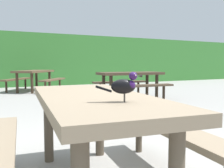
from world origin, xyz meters
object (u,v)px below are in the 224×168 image
Objects in this scene: picnic_table_foreground at (94,119)px; picnic_table_mid_left at (130,79)px; bird_grackle at (125,85)px; picnic_table_mid_right at (34,76)px.

picnic_table_foreground is 1.03× the size of picnic_table_mid_left.
picnic_table_foreground is at bearing 93.71° from bird_grackle.
picnic_table_foreground is 0.51m from bird_grackle.
picnic_table_foreground is at bearing -96.85° from picnic_table_mid_right.
picnic_table_foreground is at bearing -124.41° from picnic_table_mid_left.
picnic_table_foreground is 7.58m from picnic_table_mid_right.
bird_grackle reaches higher than picnic_table_mid_right.
picnic_table_mid_right is at bearing 122.50° from picnic_table_mid_left.
picnic_table_mid_left is 0.78× the size of picnic_table_mid_right.
picnic_table_mid_left is (2.95, 4.31, 0.00)m from picnic_table_foreground.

